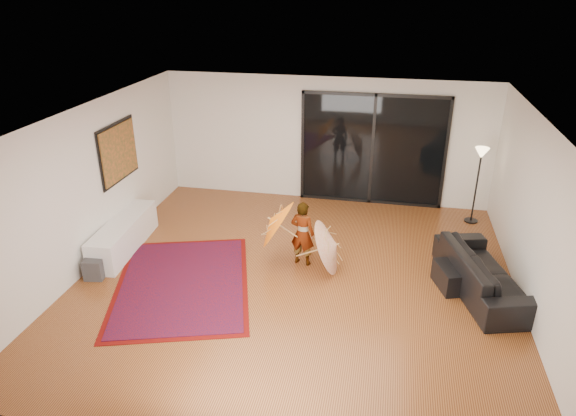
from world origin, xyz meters
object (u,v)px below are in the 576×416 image
(sofa, at_px, (484,272))
(child, at_px, (303,233))
(ottoman, at_px, (458,276))
(media_console, at_px, (124,235))

(sofa, height_order, child, child)
(sofa, bearing_deg, child, 69.03)
(ottoman, bearing_deg, child, 174.71)
(media_console, bearing_deg, child, -1.59)
(sofa, relative_size, child, 1.92)
(media_console, distance_m, child, 3.28)
(media_console, height_order, child, child)
(child, bearing_deg, sofa, -173.95)
(ottoman, bearing_deg, sofa, -4.75)
(media_console, distance_m, sofa, 6.20)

